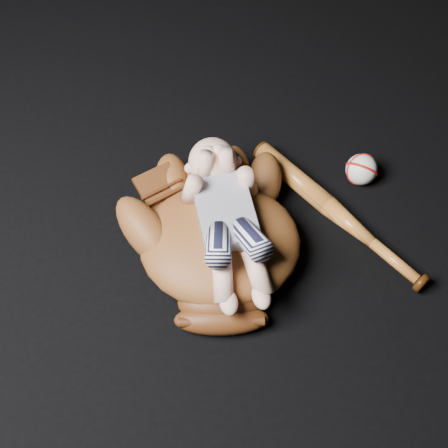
{
  "coord_description": "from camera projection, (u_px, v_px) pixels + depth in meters",
  "views": [
    {
      "loc": [
        -0.19,
        -0.67,
        1.08
      ],
      "look_at": [
        -0.03,
        0.02,
        0.07
      ],
      "focal_mm": 50.0,
      "sensor_mm": 36.0,
      "label": 1
    }
  ],
  "objects": [
    {
      "name": "newborn_baby",
      "position": [
        229.0,
        221.0,
        1.17
      ],
      "size": [
        0.18,
        0.38,
        0.15
      ],
      "primitive_type": null,
      "rotation": [
        0.0,
        0.0,
        -0.03
      ],
      "color": "#DDA58E",
      "rests_on": "baseball_glove"
    },
    {
      "name": "baseball",
      "position": [
        362.0,
        169.0,
        1.36
      ],
      "size": [
        0.09,
        0.09,
        0.07
      ],
      "primitive_type": "sphere",
      "rotation": [
        0.0,
        0.0,
        -0.32
      ],
      "color": "white",
      "rests_on": "ground"
    },
    {
      "name": "baseball_glove",
      "position": [
        220.0,
        238.0,
        1.22
      ],
      "size": [
        0.48,
        0.52,
        0.14
      ],
      "primitive_type": null,
      "rotation": [
        0.0,
        0.0,
        -0.21
      ],
      "color": "#5C2F13",
      "rests_on": "ground"
    },
    {
      "name": "baseball_bat",
      "position": [
        337.0,
        213.0,
        1.31
      ],
      "size": [
        0.26,
        0.44,
        0.04
      ],
      "primitive_type": null,
      "rotation": [
        0.0,
        0.0,
        0.48
      ],
      "color": "#AF6122",
      "rests_on": "ground"
    }
  ]
}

